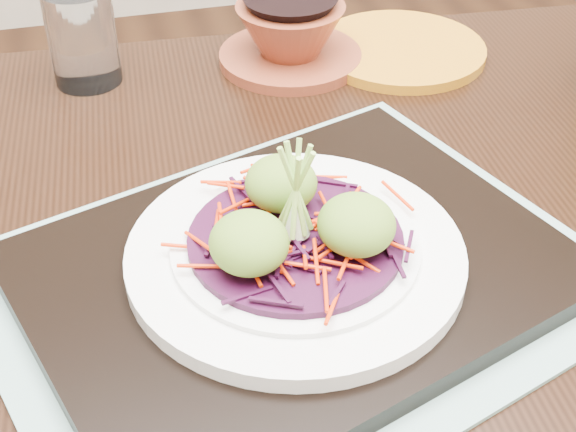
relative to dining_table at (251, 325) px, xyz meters
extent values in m
cube|color=black|center=(0.00, 0.00, 0.07)|extent=(1.14, 0.80, 0.04)
cube|color=black|center=(0.52, 0.29, -0.27)|extent=(0.06, 0.06, 0.65)
cube|color=gray|center=(0.02, -0.05, 0.09)|extent=(0.50, 0.44, 0.00)
cube|color=black|center=(0.02, -0.05, 0.10)|extent=(0.43, 0.37, 0.02)
cylinder|color=white|center=(0.02, -0.05, 0.12)|extent=(0.24, 0.24, 0.01)
cylinder|color=white|center=(0.02, -0.05, 0.12)|extent=(0.17, 0.17, 0.01)
cylinder|color=#360A2B|center=(0.02, -0.05, 0.13)|extent=(0.15, 0.15, 0.01)
ellipsoid|color=olive|center=(-0.01, -0.07, 0.15)|extent=(0.06, 0.06, 0.04)
ellipsoid|color=olive|center=(0.06, -0.07, 0.15)|extent=(0.06, 0.06, 0.04)
ellipsoid|color=olive|center=(0.02, -0.01, 0.15)|extent=(0.06, 0.06, 0.04)
cylinder|color=white|center=(-0.10, 0.29, 0.14)|extent=(0.07, 0.07, 0.10)
cylinder|color=maroon|center=(0.11, 0.28, 0.10)|extent=(0.18, 0.18, 0.01)
cylinder|color=#AD6813|center=(0.23, 0.27, 0.10)|extent=(0.21, 0.21, 0.01)
camera|label=1|loc=(-0.09, -0.46, 0.48)|focal=50.00mm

